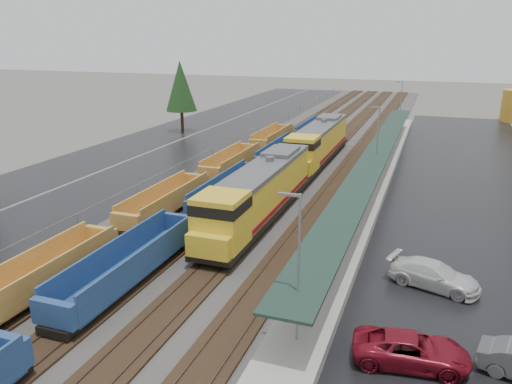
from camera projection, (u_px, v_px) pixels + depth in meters
ballast_strip at (308, 156)px, 63.03m from camera, size 20.00×160.00×0.08m
trackbed at (308, 155)px, 62.99m from camera, size 14.60×160.00×0.22m
west_parking_lot at (200, 148)px, 67.88m from camera, size 10.00×160.00×0.02m
west_road at (137, 143)px, 71.12m from camera, size 9.00×160.00×0.02m
east_commuter_lot at (475, 194)px, 47.92m from camera, size 16.00×100.00×0.02m
station_platform at (375, 178)px, 50.78m from camera, size 3.00×80.00×8.00m
chainlink_fence at (233, 141)px, 64.23m from camera, size 0.08×160.04×2.02m
tree_west_far at (181, 86)px, 77.32m from camera, size 4.84×4.84×11.00m
locomotive_lead at (258, 193)px, 39.82m from camera, size 3.20×21.08×4.77m
locomotive_trail at (318, 143)px, 58.68m from camera, size 3.20×21.08×4.77m
well_string_yellow at (114, 234)px, 35.50m from camera, size 2.44×85.28×2.17m
well_string_blue at (190, 221)px, 37.76m from camera, size 2.55×94.54×2.26m
parked_car_east_b at (411, 350)px, 22.94m from camera, size 3.08×5.58×1.48m
parked_car_east_c at (434, 275)px, 30.01m from camera, size 3.66×5.82×1.57m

